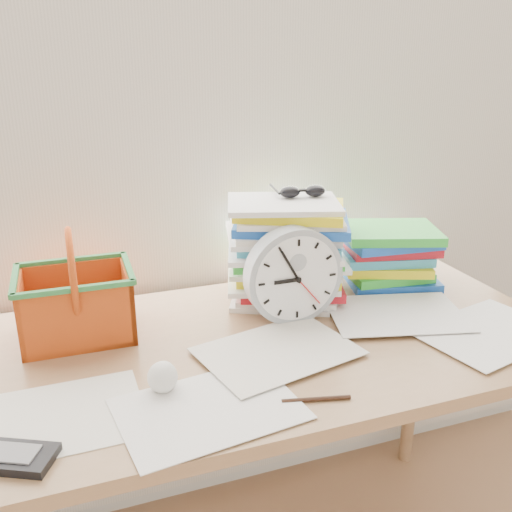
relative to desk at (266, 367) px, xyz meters
name	(u,v)px	position (x,y,z in m)	size (l,w,h in m)	color
curtain	(215,82)	(0.00, 0.38, 0.62)	(2.40, 0.01, 2.50)	silver
desk	(266,367)	(0.00, 0.00, 0.00)	(1.40, 0.70, 0.75)	#956C46
paper_stack	(287,250)	(0.13, 0.20, 0.21)	(0.31, 0.26, 0.27)	white
clock	(293,275)	(0.09, 0.07, 0.19)	(0.24, 0.24, 0.05)	#9CA3AA
sunglasses	(303,191)	(0.18, 0.21, 0.36)	(0.14, 0.12, 0.03)	black
book_stack	(390,255)	(0.44, 0.19, 0.16)	(0.28, 0.22, 0.17)	white
basket	(74,285)	(-0.40, 0.16, 0.20)	(0.25, 0.20, 0.25)	#E05515
crumpled_ball	(162,377)	(-0.27, -0.13, 0.11)	(0.06, 0.06, 0.06)	white
pen	(316,399)	(0.00, -0.27, 0.08)	(0.01, 0.01, 0.13)	black
calculator	(6,457)	(-0.54, -0.25, 0.08)	(0.16, 0.07, 0.02)	black
scattered_papers	(266,336)	(0.00, 0.00, 0.08)	(1.26, 0.42, 0.02)	white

